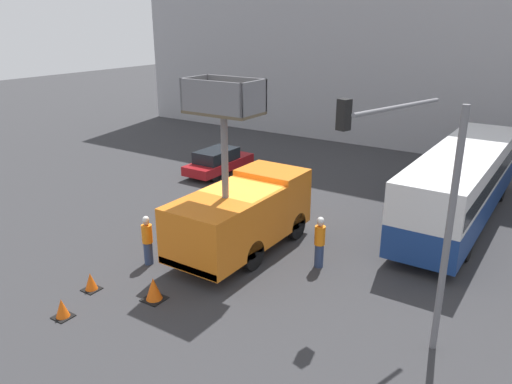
{
  "coord_description": "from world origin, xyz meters",
  "views": [
    {
      "loc": [
        10.17,
        -14.44,
        8.49
      ],
      "look_at": [
        0.13,
        0.67,
        2.12
      ],
      "focal_mm": 35.0,
      "sensor_mm": 36.0,
      "label": 1
    }
  ],
  "objects_px": {
    "city_bus": "(462,180)",
    "parked_car_curbside": "(218,161)",
    "road_worker_near_truck": "(147,240)",
    "traffic_cone_mid_road": "(154,289)",
    "traffic_cone_far_side": "(91,282)",
    "traffic_cone_near_truck": "(62,309)",
    "road_worker_directing": "(320,242)",
    "traffic_light_pole": "(410,181)",
    "utility_truck": "(242,211)"
  },
  "relations": [
    {
      "from": "road_worker_directing",
      "to": "parked_car_curbside",
      "type": "bearing_deg",
      "value": 162.75
    },
    {
      "from": "city_bus",
      "to": "parked_car_curbside",
      "type": "bearing_deg",
      "value": 95.2
    },
    {
      "from": "road_worker_directing",
      "to": "traffic_cone_far_side",
      "type": "bearing_deg",
      "value": -116.51
    },
    {
      "from": "traffic_light_pole",
      "to": "parked_car_curbside",
      "type": "bearing_deg",
      "value": 145.88
    },
    {
      "from": "traffic_cone_near_truck",
      "to": "traffic_cone_mid_road",
      "type": "xyz_separation_m",
      "value": [
        1.57,
        2.23,
        0.08
      ]
    },
    {
      "from": "traffic_cone_far_side",
      "to": "parked_car_curbside",
      "type": "relative_size",
      "value": 0.13
    },
    {
      "from": "road_worker_near_truck",
      "to": "traffic_cone_mid_road",
      "type": "bearing_deg",
      "value": -77.17
    },
    {
      "from": "city_bus",
      "to": "traffic_cone_near_truck",
      "type": "height_order",
      "value": "city_bus"
    },
    {
      "from": "traffic_cone_near_truck",
      "to": "parked_car_curbside",
      "type": "distance_m",
      "value": 15.03
    },
    {
      "from": "traffic_cone_near_truck",
      "to": "traffic_cone_far_side",
      "type": "height_order",
      "value": "traffic_cone_near_truck"
    },
    {
      "from": "traffic_light_pole",
      "to": "traffic_cone_mid_road",
      "type": "xyz_separation_m",
      "value": [
        -6.86,
        -2.79,
        -4.1
      ]
    },
    {
      "from": "city_bus",
      "to": "traffic_light_pole",
      "type": "relative_size",
      "value": 1.86
    },
    {
      "from": "city_bus",
      "to": "parked_car_curbside",
      "type": "xyz_separation_m",
      "value": [
        -13.09,
        -0.24,
        -1.15
      ]
    },
    {
      "from": "traffic_cone_near_truck",
      "to": "traffic_cone_far_side",
      "type": "relative_size",
      "value": 1.01
    },
    {
      "from": "traffic_light_pole",
      "to": "parked_car_curbside",
      "type": "height_order",
      "value": "traffic_light_pole"
    },
    {
      "from": "traffic_light_pole",
      "to": "traffic_cone_far_side",
      "type": "relative_size",
      "value": 10.88
    },
    {
      "from": "utility_truck",
      "to": "traffic_cone_mid_road",
      "type": "relative_size",
      "value": 8.6
    },
    {
      "from": "parked_car_curbside",
      "to": "road_worker_near_truck",
      "type": "bearing_deg",
      "value": -65.31
    },
    {
      "from": "utility_truck",
      "to": "city_bus",
      "type": "distance_m",
      "value": 9.88
    },
    {
      "from": "utility_truck",
      "to": "parked_car_curbside",
      "type": "distance_m",
      "value": 10.25
    },
    {
      "from": "road_worker_near_truck",
      "to": "traffic_cone_far_side",
      "type": "distance_m",
      "value": 2.49
    },
    {
      "from": "road_worker_near_truck",
      "to": "traffic_light_pole",
      "type": "bearing_deg",
      "value": -28.54
    },
    {
      "from": "traffic_cone_mid_road",
      "to": "traffic_cone_far_side",
      "type": "distance_m",
      "value": 2.27
    },
    {
      "from": "road_worker_near_truck",
      "to": "road_worker_directing",
      "type": "bearing_deg",
      "value": -4.2
    },
    {
      "from": "road_worker_directing",
      "to": "traffic_cone_mid_road",
      "type": "bearing_deg",
      "value": -106.36
    },
    {
      "from": "utility_truck",
      "to": "traffic_cone_near_truck",
      "type": "xyz_separation_m",
      "value": [
        -1.89,
        -6.66,
        -1.34
      ]
    },
    {
      "from": "road_worker_near_truck",
      "to": "traffic_cone_near_truck",
      "type": "relative_size",
      "value": 3.04
    },
    {
      "from": "road_worker_directing",
      "to": "traffic_cone_far_side",
      "type": "xyz_separation_m",
      "value": [
        -5.5,
        -5.61,
        -0.69
      ]
    },
    {
      "from": "traffic_light_pole",
      "to": "road_worker_directing",
      "type": "bearing_deg",
      "value": 149.0
    },
    {
      "from": "city_bus",
      "to": "parked_car_curbside",
      "type": "height_order",
      "value": "city_bus"
    },
    {
      "from": "traffic_cone_mid_road",
      "to": "traffic_cone_far_side",
      "type": "relative_size",
      "value": 1.26
    },
    {
      "from": "road_worker_near_truck",
      "to": "traffic_cone_mid_road",
      "type": "xyz_separation_m",
      "value": [
        1.91,
        -1.68,
        -0.57
      ]
    },
    {
      "from": "traffic_cone_mid_road",
      "to": "traffic_cone_far_side",
      "type": "xyz_separation_m",
      "value": [
        -2.15,
        -0.7,
        -0.08
      ]
    },
    {
      "from": "city_bus",
      "to": "parked_car_curbside",
      "type": "relative_size",
      "value": 2.69
    },
    {
      "from": "city_bus",
      "to": "traffic_cone_near_truck",
      "type": "bearing_deg",
      "value": 154.94
    },
    {
      "from": "road_worker_near_truck",
      "to": "traffic_cone_near_truck",
      "type": "height_order",
      "value": "road_worker_near_truck"
    },
    {
      "from": "road_worker_near_truck",
      "to": "traffic_cone_near_truck",
      "type": "bearing_deg",
      "value": -120.81
    },
    {
      "from": "traffic_cone_near_truck",
      "to": "traffic_cone_mid_road",
      "type": "bearing_deg",
      "value": 54.87
    },
    {
      "from": "utility_truck",
      "to": "traffic_cone_near_truck",
      "type": "bearing_deg",
      "value": -105.86
    },
    {
      "from": "city_bus",
      "to": "road_worker_directing",
      "type": "height_order",
      "value": "city_bus"
    },
    {
      "from": "utility_truck",
      "to": "traffic_cone_mid_road",
      "type": "height_order",
      "value": "utility_truck"
    },
    {
      "from": "utility_truck",
      "to": "city_bus",
      "type": "bearing_deg",
      "value": 51.51
    },
    {
      "from": "city_bus",
      "to": "road_worker_directing",
      "type": "xyz_separation_m",
      "value": [
        -3.13,
        -7.26,
        -0.91
      ]
    },
    {
      "from": "road_worker_near_truck",
      "to": "parked_car_curbside",
      "type": "distance_m",
      "value": 11.27
    },
    {
      "from": "city_bus",
      "to": "road_worker_directing",
      "type": "distance_m",
      "value": 7.96
    },
    {
      "from": "traffic_cone_far_side",
      "to": "road_worker_near_truck",
      "type": "bearing_deg",
      "value": 84.08
    },
    {
      "from": "traffic_light_pole",
      "to": "road_worker_near_truck",
      "type": "height_order",
      "value": "traffic_light_pole"
    },
    {
      "from": "road_worker_directing",
      "to": "traffic_cone_mid_road",
      "type": "distance_m",
      "value": 5.97
    },
    {
      "from": "traffic_cone_mid_road",
      "to": "city_bus",
      "type": "bearing_deg",
      "value": 61.98
    },
    {
      "from": "utility_truck",
      "to": "traffic_cone_mid_road",
      "type": "distance_m",
      "value": 4.62
    }
  ]
}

